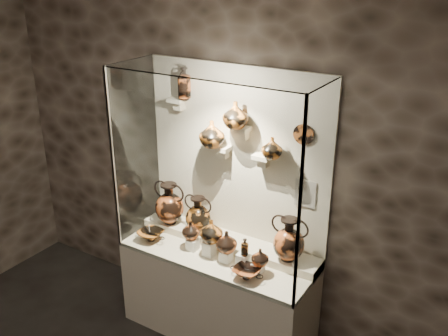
% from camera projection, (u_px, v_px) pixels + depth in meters
% --- Properties ---
extents(wall_back, '(5.00, 0.02, 3.20)m').
position_uv_depth(wall_back, '(237.00, 158.00, 4.22)').
color(wall_back, '#2E241D').
rests_on(wall_back, ground).
extents(plinth, '(1.70, 0.60, 0.80)m').
position_uv_depth(plinth, '(218.00, 295.00, 4.42)').
color(plinth, beige).
rests_on(plinth, floor).
extents(front_tier, '(1.68, 0.58, 0.03)m').
position_uv_depth(front_tier, '(217.00, 255.00, 4.27)').
color(front_tier, beige).
rests_on(front_tier, plinth).
extents(rear_tier, '(1.70, 0.25, 0.10)m').
position_uv_depth(rear_tier, '(228.00, 243.00, 4.39)').
color(rear_tier, beige).
rests_on(rear_tier, plinth).
extents(back_panel, '(1.70, 0.03, 1.60)m').
position_uv_depth(back_panel, '(237.00, 159.00, 4.21)').
color(back_panel, beige).
rests_on(back_panel, plinth).
extents(glass_front, '(1.70, 0.01, 1.60)m').
position_uv_depth(glass_front, '(196.00, 184.00, 3.73)').
color(glass_front, white).
rests_on(glass_front, plinth).
extents(glass_left, '(0.01, 0.60, 1.60)m').
position_uv_depth(glass_left, '(136.00, 151.00, 4.38)').
color(glass_left, white).
rests_on(glass_left, plinth).
extents(glass_right, '(0.01, 0.60, 1.60)m').
position_uv_depth(glass_right, '(317.00, 195.00, 3.56)').
color(glass_right, white).
rests_on(glass_right, plinth).
extents(glass_top, '(1.70, 0.60, 0.01)m').
position_uv_depth(glass_top, '(216.00, 71.00, 3.66)').
color(glass_top, white).
rests_on(glass_top, back_panel).
extents(frame_post_left, '(0.02, 0.02, 1.60)m').
position_uv_depth(frame_post_left, '(113.00, 162.00, 4.15)').
color(frame_post_left, gray).
rests_on(frame_post_left, plinth).
extents(frame_post_right, '(0.02, 0.02, 1.60)m').
position_uv_depth(frame_post_right, '(299.00, 211.00, 3.33)').
color(frame_post_right, gray).
rests_on(frame_post_right, plinth).
extents(pedestal_a, '(0.09, 0.09, 0.10)m').
position_uv_depth(pedestal_a, '(193.00, 244.00, 4.31)').
color(pedestal_a, silver).
rests_on(pedestal_a, front_tier).
extents(pedestal_b, '(0.09, 0.09, 0.13)m').
position_uv_depth(pedestal_b, '(209.00, 248.00, 4.22)').
color(pedestal_b, silver).
rests_on(pedestal_b, front_tier).
extents(pedestal_c, '(0.09, 0.09, 0.09)m').
position_uv_depth(pedestal_c, '(226.00, 256.00, 4.15)').
color(pedestal_c, silver).
rests_on(pedestal_c, front_tier).
extents(pedestal_d, '(0.09, 0.09, 0.12)m').
position_uv_depth(pedestal_d, '(243.00, 260.00, 4.06)').
color(pedestal_d, silver).
rests_on(pedestal_d, front_tier).
extents(pedestal_e, '(0.09, 0.09, 0.08)m').
position_uv_depth(pedestal_e, '(258.00, 267.00, 4.00)').
color(pedestal_e, silver).
rests_on(pedestal_e, front_tier).
extents(bracket_ul, '(0.14, 0.12, 0.04)m').
position_uv_depth(bracket_ul, '(177.00, 100.00, 4.25)').
color(bracket_ul, beige).
rests_on(bracket_ul, back_panel).
extents(bracket_ca, '(0.14, 0.12, 0.04)m').
position_uv_depth(bracket_ca, '(222.00, 148.00, 4.17)').
color(bracket_ca, beige).
rests_on(bracket_ca, back_panel).
extents(bracket_cb, '(0.10, 0.12, 0.04)m').
position_uv_depth(bracket_cb, '(243.00, 129.00, 3.99)').
color(bracket_cb, beige).
rests_on(bracket_cb, back_panel).
extents(bracket_cc, '(0.14, 0.12, 0.04)m').
position_uv_depth(bracket_cc, '(262.00, 157.00, 3.98)').
color(bracket_cc, beige).
rests_on(bracket_cc, back_panel).
extents(amphora_left, '(0.34, 0.34, 0.40)m').
position_uv_depth(amphora_left, '(170.00, 203.00, 4.55)').
color(amphora_left, '#A44A1F').
rests_on(amphora_left, rear_tier).
extents(amphora_mid, '(0.32, 0.32, 0.34)m').
position_uv_depth(amphora_mid, '(198.00, 214.00, 4.42)').
color(amphora_mid, '#AF5F1E').
rests_on(amphora_mid, rear_tier).
extents(amphora_right, '(0.34, 0.34, 0.37)m').
position_uv_depth(amphora_right, '(289.00, 239.00, 3.99)').
color(amphora_right, '#A44A1F').
rests_on(amphora_right, rear_tier).
extents(jug_a, '(0.16, 0.16, 0.16)m').
position_uv_depth(jug_a, '(191.00, 230.00, 4.28)').
color(jug_a, '#A44A1F').
rests_on(jug_a, pedestal_a).
extents(jug_b, '(0.20, 0.20, 0.20)m').
position_uv_depth(jug_b, '(212.00, 231.00, 4.16)').
color(jug_b, '#AF5F1E').
rests_on(jug_b, pedestal_b).
extents(jug_c, '(0.18, 0.18, 0.19)m').
position_uv_depth(jug_c, '(227.00, 242.00, 4.10)').
color(jug_c, '#A44A1F').
rests_on(jug_c, pedestal_c).
extents(jug_e, '(0.18, 0.18, 0.15)m').
position_uv_depth(jug_e, '(260.00, 257.00, 3.94)').
color(jug_e, '#A44A1F').
rests_on(jug_e, pedestal_e).
extents(lekythos_small, '(0.08, 0.08, 0.17)m').
position_uv_depth(lekythos_small, '(245.00, 246.00, 3.99)').
color(lekythos_small, '#AF5F1E').
rests_on(lekythos_small, pedestal_d).
extents(kylix_left, '(0.34, 0.31, 0.11)m').
position_uv_depth(kylix_left, '(151.00, 235.00, 4.45)').
color(kylix_left, '#AF5F1E').
rests_on(kylix_left, front_tier).
extents(kylix_right, '(0.30, 0.26, 0.11)m').
position_uv_depth(kylix_right, '(247.00, 272.00, 3.92)').
color(kylix_right, '#A44A1F').
rests_on(kylix_right, front_tier).
extents(lekythos_tall, '(0.15, 0.15, 0.30)m').
position_uv_depth(lekythos_tall, '(184.00, 82.00, 4.14)').
color(lekythos_tall, '#A44A1F').
rests_on(lekythos_tall, bracket_ul).
extents(ovoid_vase_a, '(0.22, 0.22, 0.22)m').
position_uv_depth(ovoid_vase_a, '(212.00, 134.00, 4.10)').
color(ovoid_vase_a, '#AF5F1E').
rests_on(ovoid_vase_a, bracket_ca).
extents(ovoid_vase_b, '(0.27, 0.27, 0.21)m').
position_uv_depth(ovoid_vase_b, '(236.00, 115.00, 3.92)').
color(ovoid_vase_b, '#AF5F1E').
rests_on(ovoid_vase_b, bracket_cb).
extents(ovoid_vase_c, '(0.17, 0.17, 0.17)m').
position_uv_depth(ovoid_vase_c, '(272.00, 148.00, 3.87)').
color(ovoid_vase_c, '#AF5F1E').
rests_on(ovoid_vase_c, bracket_cc).
extents(wall_plate, '(0.16, 0.02, 0.16)m').
position_uv_depth(wall_plate, '(303.00, 134.00, 3.78)').
color(wall_plate, '#9B4E1E').
rests_on(wall_plate, back_panel).
extents(info_placard, '(0.17, 0.01, 0.23)m').
position_uv_depth(info_placard, '(305.00, 194.00, 3.95)').
color(info_placard, beige).
rests_on(info_placard, back_panel).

